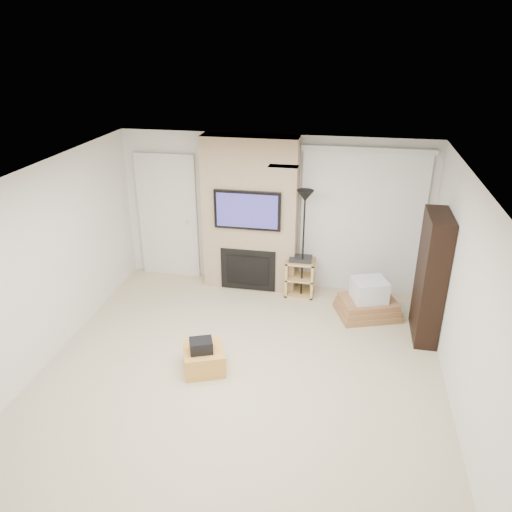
% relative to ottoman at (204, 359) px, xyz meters
% --- Properties ---
extents(floor, '(5.00, 5.50, 0.00)m').
position_rel_ottoman_xyz_m(floor, '(0.47, -0.15, -0.15)').
color(floor, beige).
rests_on(floor, ground).
extents(ceiling, '(5.00, 5.50, 0.00)m').
position_rel_ottoman_xyz_m(ceiling, '(0.47, -0.15, 2.35)').
color(ceiling, white).
rests_on(ceiling, wall_back).
extents(wall_back, '(5.00, 0.00, 2.50)m').
position_rel_ottoman_xyz_m(wall_back, '(0.47, 2.60, 1.10)').
color(wall_back, silver).
rests_on(wall_back, ground).
extents(wall_front, '(5.00, 0.00, 2.50)m').
position_rel_ottoman_xyz_m(wall_front, '(0.47, -2.90, 1.10)').
color(wall_front, silver).
rests_on(wall_front, ground).
extents(wall_left, '(0.00, 5.50, 2.50)m').
position_rel_ottoman_xyz_m(wall_left, '(-2.03, -0.15, 1.10)').
color(wall_left, silver).
rests_on(wall_left, ground).
extents(wall_right, '(0.00, 5.50, 2.50)m').
position_rel_ottoman_xyz_m(wall_right, '(2.97, -0.15, 1.10)').
color(wall_right, silver).
rests_on(wall_right, ground).
extents(hvac_vent, '(0.35, 0.18, 0.01)m').
position_rel_ottoman_xyz_m(hvac_vent, '(0.87, 0.65, 2.35)').
color(hvac_vent, silver).
rests_on(hvac_vent, ceiling).
extents(ottoman, '(0.65, 0.65, 0.30)m').
position_rel_ottoman_xyz_m(ottoman, '(0.00, 0.00, 0.00)').
color(ottoman, gold).
rests_on(ottoman, floor).
extents(black_bag, '(0.34, 0.31, 0.16)m').
position_rel_ottoman_xyz_m(black_bag, '(-0.01, -0.05, 0.23)').
color(black_bag, black).
rests_on(black_bag, ottoman).
extents(fireplace_wall, '(1.50, 0.47, 2.50)m').
position_rel_ottoman_xyz_m(fireplace_wall, '(0.12, 2.39, 1.09)').
color(fireplace_wall, tan).
rests_on(fireplace_wall, floor).
extents(entry_door, '(1.02, 0.11, 2.14)m').
position_rel_ottoman_xyz_m(entry_door, '(-1.33, 2.56, 0.90)').
color(entry_door, silver).
rests_on(entry_door, floor).
extents(vertical_blinds, '(1.98, 0.10, 2.37)m').
position_rel_ottoman_xyz_m(vertical_blinds, '(1.87, 2.55, 1.12)').
color(vertical_blinds, silver).
rests_on(vertical_blinds, floor).
extents(floor_lamp, '(0.26, 0.26, 1.77)m').
position_rel_ottoman_xyz_m(floor_lamp, '(1.00, 2.16, 1.25)').
color(floor_lamp, black).
rests_on(floor_lamp, floor).
extents(av_stand, '(0.45, 0.38, 0.66)m').
position_rel_ottoman_xyz_m(av_stand, '(0.97, 2.22, 0.20)').
color(av_stand, tan).
rests_on(av_stand, floor).
extents(box_stack, '(1.04, 0.91, 0.59)m').
position_rel_ottoman_xyz_m(box_stack, '(2.05, 1.75, 0.07)').
color(box_stack, '#996A41').
rests_on(box_stack, floor).
extents(bookshelf, '(0.30, 0.80, 1.80)m').
position_rel_ottoman_xyz_m(bookshelf, '(2.81, 1.34, 0.75)').
color(bookshelf, black).
rests_on(bookshelf, floor).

